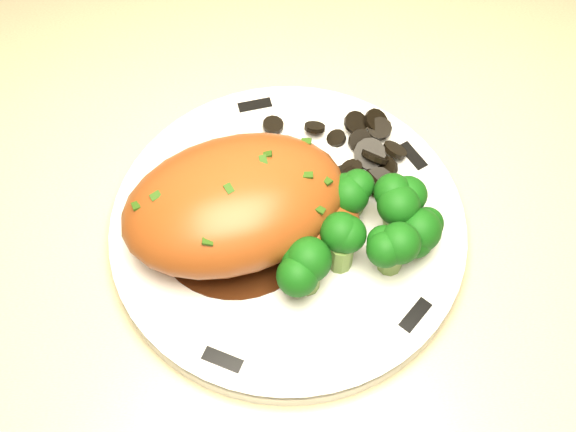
{
  "coord_description": "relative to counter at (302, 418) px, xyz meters",
  "views": [
    {
      "loc": [
        0.07,
        1.42,
        1.4
      ],
      "look_at": [
        0.1,
        1.69,
        0.94
      ],
      "focal_mm": 45.0,
      "sensor_mm": 36.0,
      "label": 1
    }
  ],
  "objects": [
    {
      "name": "counter",
      "position": [
        0.0,
        0.0,
        0.0
      ],
      "size": [
        2.1,
        0.69,
        1.03
      ],
      "color": "#4D3B23",
      "rests_on": "ground"
    },
    {
      "name": "plate",
      "position": [
        -0.02,
        0.02,
        0.46
      ],
      "size": [
        0.33,
        0.33,
        0.02
      ],
      "primitive_type": "cylinder",
      "rotation": [
        0.0,
        0.0,
        0.28
      ],
      "color": "white",
      "rests_on": "counter"
    },
    {
      "name": "rim_accent_0",
      "position": [
        -0.03,
        0.14,
        0.47
      ],
      "size": [
        0.03,
        0.01,
        0.0
      ],
      "primitive_type": "cube",
      "rotation": [
        0.0,
        0.0,
        3.29
      ],
      "color": "black",
      "rests_on": "plate"
    },
    {
      "name": "rim_accent_1",
      "position": [
        -0.13,
        0.04,
        0.47
      ],
      "size": [
        0.01,
        0.03,
        0.0
      ],
      "primitive_type": "cube",
      "rotation": [
        0.0,
        0.0,
        4.55
      ],
      "color": "black",
      "rests_on": "plate"
    },
    {
      "name": "rim_accent_2",
      "position": [
        -0.07,
        -0.08,
        0.47
      ],
      "size": [
        0.03,
        0.02,
        0.0
      ],
      "primitive_type": "cube",
      "rotation": [
        0.0,
        0.0,
        5.8
      ],
      "color": "black",
      "rests_on": "plate"
    },
    {
      "name": "rim_accent_3",
      "position": [
        0.07,
        -0.06,
        0.47
      ],
      "size": [
        0.03,
        0.03,
        0.0
      ],
      "primitive_type": "cube",
      "rotation": [
        0.0,
        0.0,
        7.06
      ],
      "color": "black",
      "rests_on": "plate"
    },
    {
      "name": "rim_accent_4",
      "position": [
        0.09,
        0.07,
        0.47
      ],
      "size": [
        0.02,
        0.03,
        0.0
      ],
      "primitive_type": "cube",
      "rotation": [
        0.0,
        0.0,
        8.32
      ],
      "color": "black",
      "rests_on": "plate"
    },
    {
      "name": "gravy_pool",
      "position": [
        -0.05,
        0.02,
        0.47
      ],
      "size": [
        0.12,
        0.12,
        0.0
      ],
      "primitive_type": "cylinder",
      "color": "#341709",
      "rests_on": "plate"
    },
    {
      "name": "chicken_breast",
      "position": [
        -0.05,
        0.02,
        0.5
      ],
      "size": [
        0.19,
        0.15,
        0.06
      ],
      "rotation": [
        0.0,
        0.0,
        0.24
      ],
      "color": "#98471A",
      "rests_on": "plate"
    },
    {
      "name": "mushroom_pile",
      "position": [
        0.03,
        0.07,
        0.47
      ],
      "size": [
        0.09,
        0.07,
        0.03
      ],
      "color": "black",
      "rests_on": "plate"
    },
    {
      "name": "broccoli_florets",
      "position": [
        0.03,
        -0.0,
        0.49
      ],
      "size": [
        0.11,
        0.09,
        0.04
      ],
      "rotation": [
        0.0,
        0.0,
        -0.24
      ],
      "color": "olive",
      "rests_on": "plate"
    }
  ]
}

